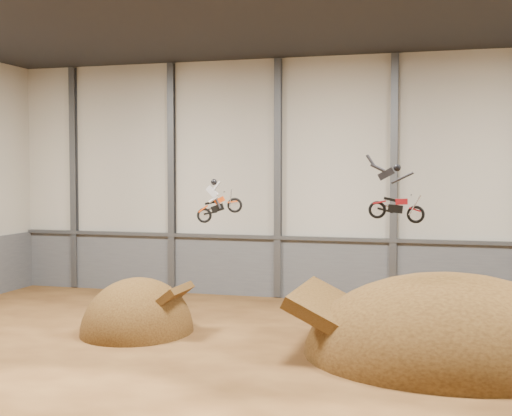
{
  "coord_description": "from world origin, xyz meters",
  "views": [
    {
      "loc": [
        6.71,
        -25.52,
        7.46
      ],
      "look_at": [
        -1.62,
        4.0,
        5.85
      ],
      "focal_mm": 50.0,
      "sensor_mm": 36.0,
      "label": 1
    }
  ],
  "objects": [
    {
      "name": "steel_column_2",
      "position": [
        -3.33,
        14.8,
        7.0
      ],
      "size": [
        0.4,
        0.36,
        13.9
      ],
      "primitive_type": "cube",
      "color": "#47494F",
      "rests_on": "ground"
    },
    {
      "name": "steel_column_0",
      "position": [
        -16.67,
        14.8,
        7.0
      ],
      "size": [
        0.4,
        0.36,
        13.9
      ],
      "primitive_type": "cube",
      "color": "#47494F",
      "rests_on": "ground"
    },
    {
      "name": "landing_ramp",
      "position": [
        6.53,
        3.63,
        0.0
      ],
      "size": [
        11.69,
        10.34,
        6.74
      ],
      "primitive_type": "ellipsoid",
      "color": "#38220E",
      "rests_on": "ground"
    },
    {
      "name": "steel_column_3",
      "position": [
        3.33,
        14.8,
        7.0
      ],
      "size": [
        0.4,
        0.36,
        13.9
      ],
      "primitive_type": "cube",
      "color": "#47494F",
      "rests_on": "ground"
    },
    {
      "name": "steel_column_1",
      "position": [
        -10.0,
        14.8,
        7.0
      ],
      "size": [
        0.4,
        0.36,
        13.9
      ],
      "primitive_type": "cube",
      "color": "#47494F",
      "rests_on": "ground"
    },
    {
      "name": "fmx_rider_b",
      "position": [
        4.44,
        2.43,
        6.74
      ],
      "size": [
        3.12,
        0.91,
        2.74
      ],
      "primitive_type": null,
      "rotation": [
        0.0,
        0.11,
        0.03
      ],
      "color": "red"
    },
    {
      "name": "takeoff_ramp",
      "position": [
        -7.39,
        4.3,
        0.0
      ],
      "size": [
        5.05,
        5.83,
        5.05
      ],
      "primitive_type": "ellipsoid",
      "color": "#38220E",
      "rests_on": "ground"
    },
    {
      "name": "fmx_rider_a",
      "position": [
        -3.64,
        5.4,
        6.29
      ],
      "size": [
        2.77,
        1.41,
        2.52
      ],
      "primitive_type": null,
      "rotation": [
        0.0,
        -0.32,
        0.23
      ],
      "color": "#EA4A0E"
    },
    {
      "name": "back_wall",
      "position": [
        0.0,
        15.0,
        7.0
      ],
      "size": [
        40.0,
        0.1,
        14.0
      ],
      "primitive_type": "cube",
      "color": "beige",
      "rests_on": "ground"
    },
    {
      "name": "steel_rail",
      "position": [
        0.0,
        14.75,
        3.55
      ],
      "size": [
        39.8,
        0.35,
        0.2
      ],
      "primitive_type": "cube",
      "color": "#47494F",
      "rests_on": "lower_band_back"
    },
    {
      "name": "floor",
      "position": [
        0.0,
        0.0,
        0.0
      ],
      "size": [
        40.0,
        40.0,
        0.0
      ],
      "primitive_type": "plane",
      "color": "#4C2D14",
      "rests_on": "ground"
    },
    {
      "name": "lower_band_back",
      "position": [
        0.0,
        14.9,
        1.75
      ],
      "size": [
        39.8,
        0.18,
        3.5
      ],
      "primitive_type": "cube",
      "color": "#57595F",
      "rests_on": "ground"
    }
  ]
}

